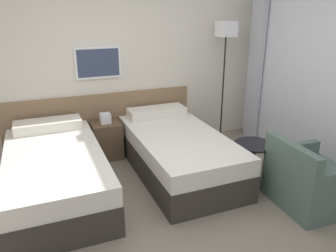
{
  "coord_description": "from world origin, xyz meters",
  "views": [
    {
      "loc": [
        -1.21,
        -2.66,
        2.06
      ],
      "look_at": [
        0.23,
        0.85,
        0.69
      ],
      "focal_mm": 35.0,
      "sensor_mm": 36.0,
      "label": 1
    }
  ],
  "objects_px": {
    "bed_near_window": "(177,152)",
    "nightstand": "(107,139)",
    "floor_lamp": "(226,41)",
    "armchair": "(310,183)",
    "side_table": "(253,156)",
    "bed_near_door": "(56,173)"
  },
  "relations": [
    {
      "from": "bed_near_window",
      "to": "nightstand",
      "type": "height_order",
      "value": "same"
    },
    {
      "from": "floor_lamp",
      "to": "armchair",
      "type": "distance_m",
      "value": 2.39
    },
    {
      "from": "bed_near_window",
      "to": "side_table",
      "type": "distance_m",
      "value": 0.97
    },
    {
      "from": "bed_near_door",
      "to": "armchair",
      "type": "height_order",
      "value": "armchair"
    },
    {
      "from": "floor_lamp",
      "to": "side_table",
      "type": "xyz_separation_m",
      "value": [
        -0.37,
        -1.36,
        -1.22
      ]
    },
    {
      "from": "side_table",
      "to": "bed_near_door",
      "type": "bearing_deg",
      "value": 163.95
    },
    {
      "from": "bed_near_door",
      "to": "bed_near_window",
      "type": "xyz_separation_m",
      "value": [
        1.53,
        0.0,
        0.0
      ]
    },
    {
      "from": "side_table",
      "to": "armchair",
      "type": "height_order",
      "value": "armchair"
    },
    {
      "from": "bed_near_window",
      "to": "floor_lamp",
      "type": "height_order",
      "value": "floor_lamp"
    },
    {
      "from": "floor_lamp",
      "to": "armchair",
      "type": "bearing_deg",
      "value": -91.45
    },
    {
      "from": "side_table",
      "to": "bed_near_window",
      "type": "bearing_deg",
      "value": 138.01
    },
    {
      "from": "bed_near_door",
      "to": "side_table",
      "type": "distance_m",
      "value": 2.34
    },
    {
      "from": "bed_near_door",
      "to": "floor_lamp",
      "type": "relative_size",
      "value": 1.09
    },
    {
      "from": "side_table",
      "to": "armchair",
      "type": "relative_size",
      "value": 0.64
    },
    {
      "from": "bed_near_door",
      "to": "side_table",
      "type": "relative_size",
      "value": 3.83
    },
    {
      "from": "floor_lamp",
      "to": "nightstand",
      "type": "bearing_deg",
      "value": 177.92
    },
    {
      "from": "bed_near_window",
      "to": "side_table",
      "type": "relative_size",
      "value": 3.83
    },
    {
      "from": "bed_near_door",
      "to": "bed_near_window",
      "type": "bearing_deg",
      "value": 0.0
    },
    {
      "from": "floor_lamp",
      "to": "side_table",
      "type": "height_order",
      "value": "floor_lamp"
    },
    {
      "from": "nightstand",
      "to": "side_table",
      "type": "bearing_deg",
      "value": -43.99
    },
    {
      "from": "bed_near_window",
      "to": "floor_lamp",
      "type": "xyz_separation_m",
      "value": [
        1.09,
        0.72,
        1.31
      ]
    },
    {
      "from": "nightstand",
      "to": "armchair",
      "type": "distance_m",
      "value": 2.72
    }
  ]
}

